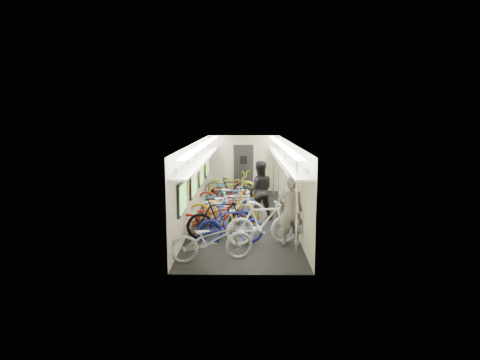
{
  "coord_description": "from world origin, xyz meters",
  "views": [
    {
      "loc": [
        0.09,
        -13.35,
        3.21
      ],
      "look_at": [
        -0.09,
        0.43,
        1.15
      ],
      "focal_mm": 32.0,
      "sensor_mm": 36.0,
      "label": 1
    }
  ],
  "objects_px": {
    "bicycle_0": "(212,240)",
    "bicycle_1": "(230,225)",
    "passenger_mid": "(259,190)",
    "backpack": "(306,193)",
    "passenger_near": "(290,211)"
  },
  "relations": [
    {
      "from": "passenger_near",
      "to": "backpack",
      "type": "relative_size",
      "value": 4.62
    },
    {
      "from": "bicycle_1",
      "to": "passenger_mid",
      "type": "relative_size",
      "value": 0.92
    },
    {
      "from": "bicycle_0",
      "to": "passenger_near",
      "type": "bearing_deg",
      "value": -73.95
    },
    {
      "from": "backpack",
      "to": "passenger_near",
      "type": "bearing_deg",
      "value": -140.32
    },
    {
      "from": "bicycle_0",
      "to": "bicycle_1",
      "type": "bearing_deg",
      "value": -32.0
    },
    {
      "from": "passenger_mid",
      "to": "backpack",
      "type": "relative_size",
      "value": 4.85
    },
    {
      "from": "bicycle_1",
      "to": "backpack",
      "type": "height_order",
      "value": "backpack"
    },
    {
      "from": "bicycle_0",
      "to": "passenger_mid",
      "type": "bearing_deg",
      "value": -32.33
    },
    {
      "from": "bicycle_0",
      "to": "bicycle_1",
      "type": "distance_m",
      "value": 1.33
    },
    {
      "from": "bicycle_0",
      "to": "passenger_mid",
      "type": "xyz_separation_m",
      "value": [
        1.18,
        3.97,
        0.43
      ]
    },
    {
      "from": "bicycle_1",
      "to": "backpack",
      "type": "bearing_deg",
      "value": -90.55
    },
    {
      "from": "passenger_mid",
      "to": "bicycle_1",
      "type": "bearing_deg",
      "value": 68.87
    },
    {
      "from": "passenger_mid",
      "to": "bicycle_0",
      "type": "bearing_deg",
      "value": 69.02
    },
    {
      "from": "bicycle_1",
      "to": "passenger_near",
      "type": "relative_size",
      "value": 0.96
    },
    {
      "from": "passenger_near",
      "to": "passenger_mid",
      "type": "relative_size",
      "value": 0.95
    }
  ]
}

